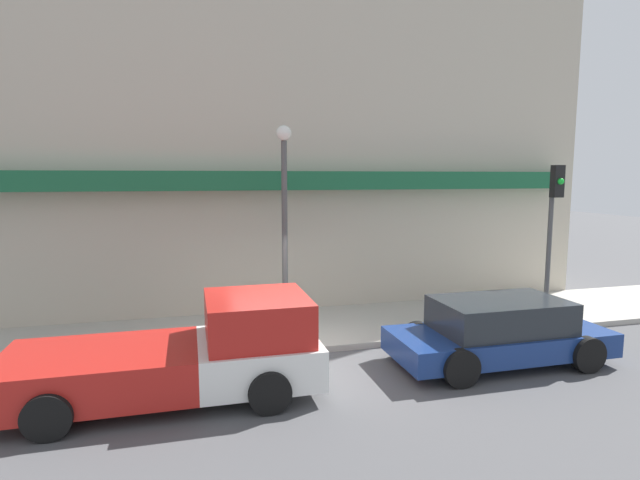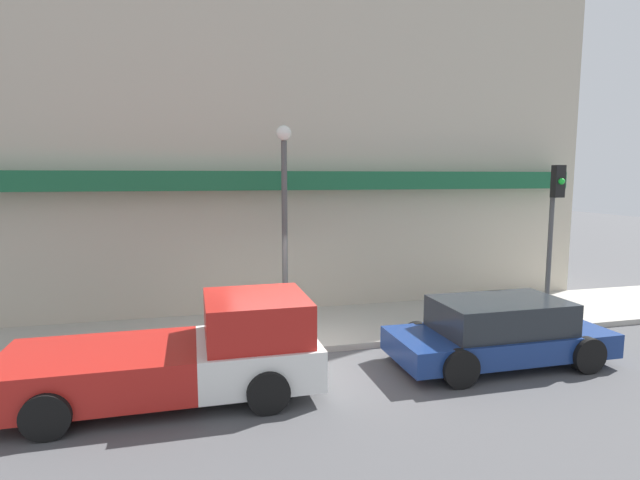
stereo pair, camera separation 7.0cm
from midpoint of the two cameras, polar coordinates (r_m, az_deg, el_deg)
name	(u,v)px [view 2 (the right image)]	position (r m, az deg, el deg)	size (l,w,h in m)	color
ground_plane	(291,356)	(11.13, -3.16, -13.08)	(80.00, 80.00, 0.00)	#4C4C4F
sidewalk	(278,330)	(12.64, -4.64, -10.23)	(36.00, 3.30, 0.15)	#ADA89E
building	(258,113)	(15.27, -6.98, 14.26)	(19.80, 3.80, 11.51)	#BCB29E
pickup_truck	(188,354)	(9.29, -14.61, -12.47)	(5.31, 2.28, 1.73)	white
parked_car	(499,332)	(11.15, 19.95, -9.83)	(4.54, 2.03, 1.35)	navy
fire_hydrant	(471,309)	(13.52, 17.05, -7.58)	(0.17, 0.17, 0.67)	#196633
street_lamp	(284,202)	(11.92, -3.92, 4.35)	(0.36, 0.36, 4.91)	#4C4C4C
traffic_light	(554,216)	(13.87, 25.28, 2.50)	(0.28, 0.42, 4.01)	#4C4C4C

